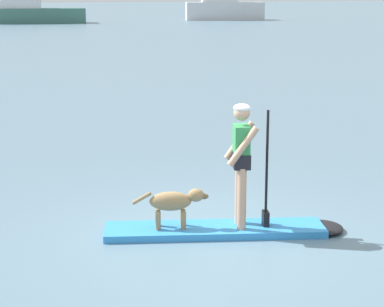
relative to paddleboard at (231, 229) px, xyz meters
name	(u,v)px	position (x,y,z in m)	size (l,w,h in m)	color
ground_plane	(215,233)	(-0.22, 0.06, -0.05)	(400.00, 400.00, 0.00)	slate
paddleboard	(231,229)	(0.00, 0.00, 0.00)	(3.32, 1.42, 0.10)	#338CD8
person_paddler	(242,156)	(0.13, -0.03, 1.03)	(0.66, 0.56, 1.68)	tan
dog	(174,202)	(-0.75, 0.19, 0.41)	(1.02, 0.36, 0.54)	#997A51
moored_boat_port	(19,10)	(2.58, 66.46, 1.30)	(13.08, 4.99, 11.36)	#3F7266
moored_boat_far_starboard	(223,6)	(25.30, 68.12, 1.54)	(9.16, 4.97, 11.24)	silver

